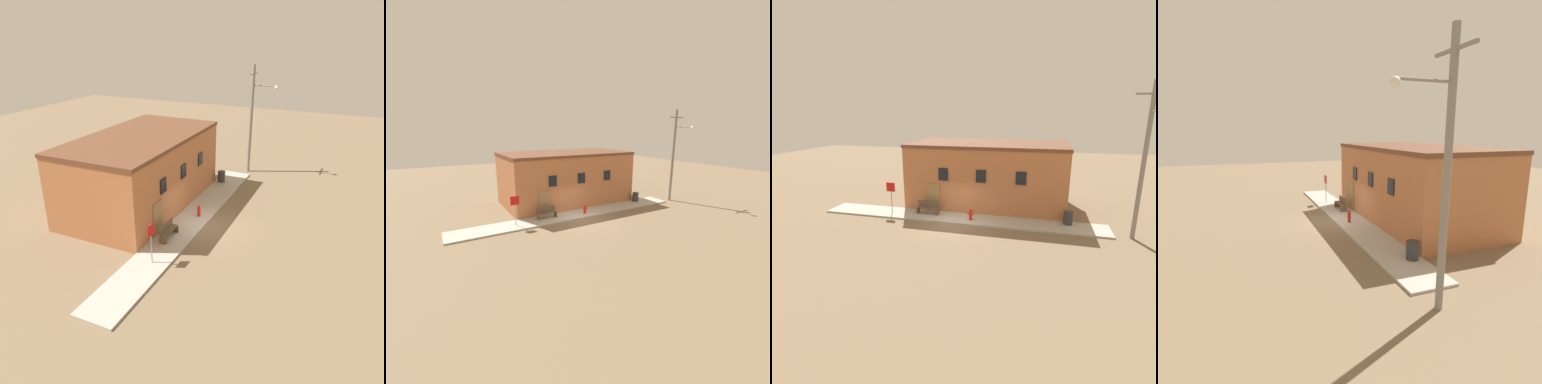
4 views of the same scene
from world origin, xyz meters
TOP-DOWN VIEW (x-y plane):
  - ground_plane at (0.00, 0.00)m, footprint 80.00×80.00m
  - sidewalk at (0.00, 1.07)m, footprint 19.87×2.14m
  - brick_building at (1.36, 5.30)m, footprint 11.97×6.45m
  - fire_hydrant at (0.94, 0.82)m, footprint 0.43×0.20m
  - stop_sign at (-5.01, 0.90)m, footprint 0.66×0.06m
  - bench at (-2.36, 1.36)m, footprint 1.60×0.44m
  - trash_bin at (7.34, 1.62)m, footprint 0.62×0.62m
  - utility_pole at (10.92, 0.34)m, footprint 1.80×2.19m

SIDE VIEW (x-z plane):
  - ground_plane at x=0.00m, z-range 0.00..0.00m
  - sidewalk at x=0.00m, z-range 0.00..0.12m
  - fire_hydrant at x=0.94m, z-range 0.12..0.88m
  - trash_bin at x=7.34m, z-range 0.12..0.98m
  - bench at x=-2.36m, z-range 0.11..1.04m
  - stop_sign at x=-5.01m, z-range 0.57..2.83m
  - brick_building at x=1.36m, z-range 0.00..4.97m
  - utility_pole at x=10.92m, z-range 0.31..9.25m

